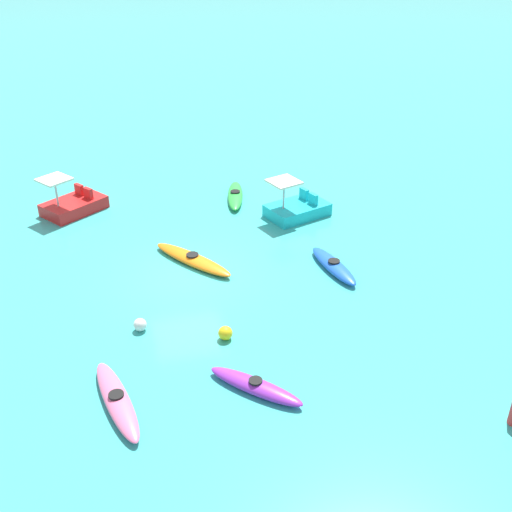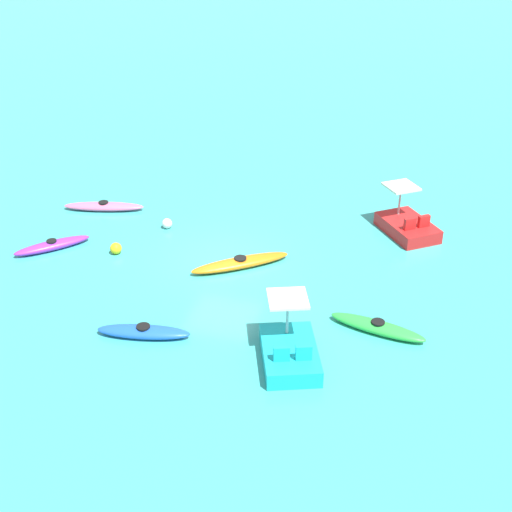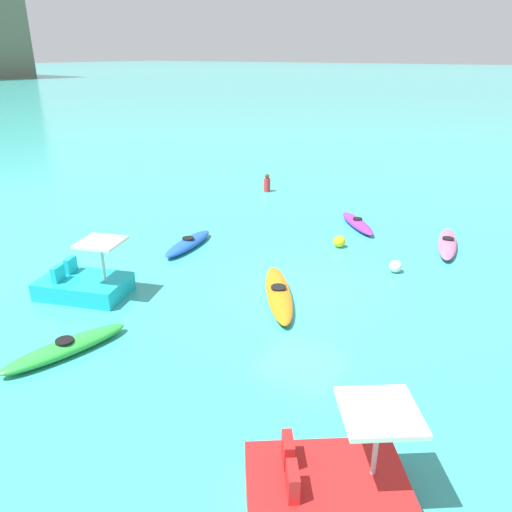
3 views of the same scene
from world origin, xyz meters
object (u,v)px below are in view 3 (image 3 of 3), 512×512
Objects in this scene: kayak_green at (66,348)px; buoy_yellow at (339,241)px; pedal_boat_red at (327,483)px; buoy_white at (395,266)px; kayak_blue at (188,243)px; pedal_boat_cyan at (84,284)px; kayak_orange at (279,293)px; person_near_shore at (267,184)px; kayak_purple at (357,223)px; kayak_pink at (447,243)px.

buoy_yellow is (9.58, -2.30, 0.05)m from kayak_green.
pedal_boat_red reaches higher than buoy_white.
pedal_boat_cyan is at bearing 179.93° from kayak_blue.
kayak_orange is 8.25× the size of buoy_white.
pedal_boat_cyan reaches higher than kayak_orange.
kayak_orange is at bearing -108.64° from kayak_blue.
kayak_orange is 11.48m from person_near_shore.
pedal_boat_cyan is at bearing -171.71° from person_near_shore.
person_near_shore reaches higher than kayak_purple.
kayak_pink is (5.04, -7.55, -0.00)m from kayak_blue.
kayak_pink is 3.71× the size of person_near_shore.
buoy_yellow is at bearing 122.92° from kayak_pink.
buoy_white reaches higher than kayak_blue.
kayak_green is at bearing 151.44° from buoy_white.
buoy_yellow is at bearing 3.54° from kayak_orange.
kayak_pink is 12.09m from pedal_boat_cyan.
buoy_white is at bearing -46.62° from pedal_boat_cyan.
kayak_blue is 0.95× the size of kayak_green.
kayak_green is 12.85m from kayak_pink.
buoy_yellow reaches higher than kayak_blue.
pedal_boat_cyan is at bearing 133.38° from buoy_white.
kayak_pink is (11.63, -5.47, -0.00)m from kayak_green.
buoy_white is at bearing -124.82° from person_near_shore.
kayak_pink is 12.00m from pedal_boat_red.
kayak_pink is 8.34× the size of buoy_white.
kayak_blue is 9.07m from kayak_pink.
pedal_boat_cyan is at bearing 74.11° from pedal_boat_red.
buoy_yellow is 0.47× the size of person_near_shore.
kayak_green is 5.65m from kayak_orange.
kayak_purple is 3.52m from kayak_pink.
pedal_boat_red is 6.75× the size of buoy_yellow.
kayak_green is at bearing -162.51° from kayak_blue.
kayak_green is 0.92× the size of kayak_pink.
kayak_green is at bearing 152.80° from kayak_orange.
person_near_shore is at bearing 14.96° from kayak_green.
buoy_yellow is (7.38, -4.38, -0.13)m from pedal_boat_cyan.
pedal_boat_cyan is (-4.40, 0.01, 0.17)m from kayak_blue.
kayak_green is at bearing -165.04° from person_near_shore.
buoy_yellow is 7.91m from person_near_shore.
pedal_boat_red is (-11.93, -1.22, 0.17)m from kayak_pink.
pedal_boat_cyan reaches higher than buoy_yellow.
kayak_blue and kayak_green have the same top height.
kayak_green is 1.07× the size of pedal_boat_red.
buoy_white is (3.55, -2.09, 0.03)m from kayak_orange.
pedal_boat_red is (-5.33, -4.11, 0.17)m from kayak_orange.
person_near_shore is (4.94, 6.18, 0.18)m from buoy_yellow.
person_near_shore reaches higher than kayak_blue.
kayak_blue is 3.23× the size of person_near_shore.
pedal_boat_cyan is 9.29m from buoy_white.
pedal_boat_red and pedal_boat_cyan have the same top height.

